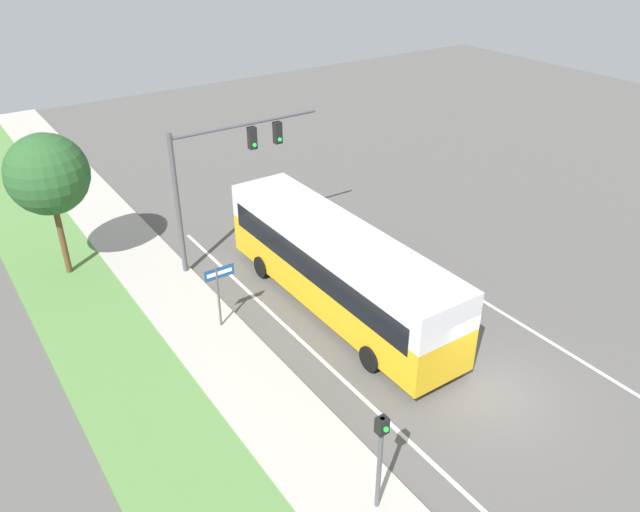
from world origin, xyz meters
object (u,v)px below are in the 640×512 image
Objects in this scene: signal_gantry at (222,164)px; bus at (338,264)px; street_sign at (219,286)px; pedestrian_signal at (381,449)px.

bus is at bearing -73.66° from signal_gantry.
street_sign is at bearing -120.20° from signal_gantry.
street_sign is (-4.16, 1.32, -0.16)m from bus.
pedestrian_signal reaches higher than street_sign.
pedestrian_signal is (-4.45, -7.94, 0.18)m from bus.
bus is 1.75× the size of signal_gantry.
pedestrian_signal is 1.21× the size of street_sign.
signal_gantry is at bearing 78.35° from pedestrian_signal.
bus is at bearing -17.54° from street_sign.
signal_gantry reaches higher than pedestrian_signal.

